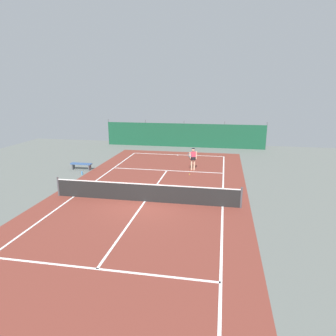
{
  "coord_description": "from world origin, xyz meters",
  "views": [
    {
      "loc": [
        3.98,
        -14.84,
        5.91
      ],
      "look_at": [
        0.56,
        3.8,
        0.9
      ],
      "focal_mm": 32.51,
      "sensor_mm": 36.0,
      "label": 1
    }
  ],
  "objects_px": {
    "courtside_bench": "(81,165)",
    "parked_car": "(158,134)",
    "tennis_player": "(193,157)",
    "tennis_ball_near_player": "(190,174)",
    "water_bottle": "(82,173)",
    "tennis_net": "(145,193)"
  },
  "relations": [
    {
      "from": "tennis_player",
      "to": "courtside_bench",
      "type": "distance_m",
      "value": 8.31
    },
    {
      "from": "courtside_bench",
      "to": "water_bottle",
      "type": "height_order",
      "value": "courtside_bench"
    },
    {
      "from": "tennis_player",
      "to": "water_bottle",
      "type": "relative_size",
      "value": 6.83
    },
    {
      "from": "tennis_ball_near_player",
      "to": "water_bottle",
      "type": "distance_m",
      "value": 7.56
    },
    {
      "from": "tennis_player",
      "to": "tennis_ball_near_player",
      "type": "bearing_deg",
      "value": 74.71
    },
    {
      "from": "tennis_ball_near_player",
      "to": "parked_car",
      "type": "height_order",
      "value": "parked_car"
    },
    {
      "from": "courtside_bench",
      "to": "parked_car",
      "type": "bearing_deg",
      "value": 76.76
    },
    {
      "from": "tennis_ball_near_player",
      "to": "parked_car",
      "type": "xyz_separation_m",
      "value": [
        -5.05,
        12.78,
        0.81
      ]
    },
    {
      "from": "courtside_bench",
      "to": "water_bottle",
      "type": "bearing_deg",
      "value": -63.07
    },
    {
      "from": "tennis_ball_near_player",
      "to": "water_bottle",
      "type": "relative_size",
      "value": 0.28
    },
    {
      "from": "tennis_net",
      "to": "parked_car",
      "type": "relative_size",
      "value": 2.41
    },
    {
      "from": "tennis_net",
      "to": "tennis_player",
      "type": "bearing_deg",
      "value": 74.89
    },
    {
      "from": "tennis_ball_near_player",
      "to": "tennis_net",
      "type": "bearing_deg",
      "value": -107.48
    },
    {
      "from": "water_bottle",
      "to": "courtside_bench",
      "type": "bearing_deg",
      "value": 116.93
    },
    {
      "from": "tennis_ball_near_player",
      "to": "water_bottle",
      "type": "bearing_deg",
      "value": -169.65
    },
    {
      "from": "parked_car",
      "to": "water_bottle",
      "type": "xyz_separation_m",
      "value": [
        -2.39,
        -14.13,
        -0.72
      ]
    },
    {
      "from": "tennis_net",
      "to": "parked_car",
      "type": "xyz_separation_m",
      "value": [
        -3.28,
        18.39,
        0.33
      ]
    },
    {
      "from": "tennis_ball_near_player",
      "to": "courtside_bench",
      "type": "relative_size",
      "value": 0.04
    },
    {
      "from": "courtside_bench",
      "to": "tennis_player",
      "type": "bearing_deg",
      "value": 9.62
    },
    {
      "from": "tennis_ball_near_player",
      "to": "courtside_bench",
      "type": "height_order",
      "value": "courtside_bench"
    },
    {
      "from": "tennis_player",
      "to": "courtside_bench",
      "type": "bearing_deg",
      "value": -1.45
    },
    {
      "from": "tennis_net",
      "to": "tennis_player",
      "type": "relative_size",
      "value": 6.17
    }
  ]
}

